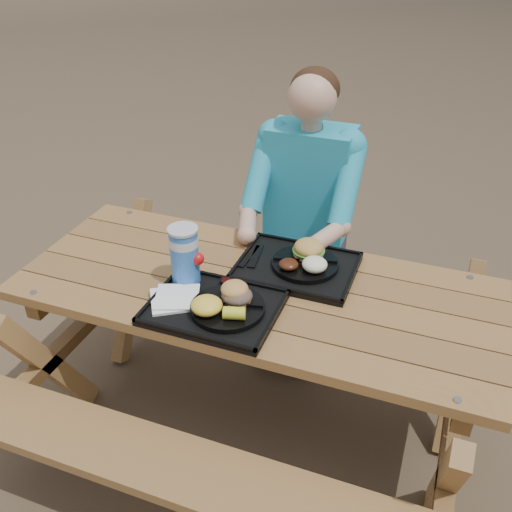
% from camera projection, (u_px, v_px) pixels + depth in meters
% --- Properties ---
extents(ground, '(60.00, 60.00, 0.00)m').
position_uv_depth(ground, '(256.00, 422.00, 2.54)').
color(ground, '#999999').
rests_on(ground, ground).
extents(picnic_table, '(1.80, 1.49, 0.75)m').
position_uv_depth(picnic_table, '(256.00, 360.00, 2.34)').
color(picnic_table, '#999999').
rests_on(picnic_table, ground).
extents(tray_near, '(0.45, 0.35, 0.02)m').
position_uv_depth(tray_near, '(214.00, 308.00, 2.00)').
color(tray_near, black).
rests_on(tray_near, picnic_table).
extents(tray_far, '(0.45, 0.35, 0.02)m').
position_uv_depth(tray_far, '(297.00, 268.00, 2.22)').
color(tray_far, black).
rests_on(tray_far, picnic_table).
extents(plate_near, '(0.26, 0.26, 0.02)m').
position_uv_depth(plate_near, '(228.00, 308.00, 1.97)').
color(plate_near, black).
rests_on(plate_near, tray_near).
extents(plate_far, '(0.26, 0.26, 0.02)m').
position_uv_depth(plate_far, '(305.00, 264.00, 2.21)').
color(plate_far, black).
rests_on(plate_far, tray_far).
extents(napkin_stack, '(0.22, 0.22, 0.02)m').
position_uv_depth(napkin_stack, '(173.00, 299.00, 2.02)').
color(napkin_stack, white).
rests_on(napkin_stack, tray_near).
extents(soda_cup, '(0.11, 0.11, 0.21)m').
position_uv_depth(soda_cup, '(185.00, 256.00, 2.08)').
color(soda_cup, blue).
rests_on(soda_cup, tray_near).
extents(condiment_bbq, '(0.05, 0.05, 0.03)m').
position_uv_depth(condiment_bbq, '(226.00, 283.00, 2.09)').
color(condiment_bbq, '#320605').
rests_on(condiment_bbq, tray_near).
extents(condiment_mustard, '(0.05, 0.05, 0.03)m').
position_uv_depth(condiment_mustard, '(240.00, 287.00, 2.07)').
color(condiment_mustard, gold).
rests_on(condiment_mustard, tray_near).
extents(sandwich, '(0.10, 0.10, 0.11)m').
position_uv_depth(sandwich, '(237.00, 288.00, 1.96)').
color(sandwich, '#D5954B').
rests_on(sandwich, plate_near).
extents(mac_cheese, '(0.11, 0.11, 0.05)m').
position_uv_depth(mac_cheese, '(207.00, 305.00, 1.92)').
color(mac_cheese, yellow).
rests_on(mac_cheese, plate_near).
extents(corn_cob, '(0.09, 0.09, 0.04)m').
position_uv_depth(corn_cob, '(234.00, 313.00, 1.90)').
color(corn_cob, yellow).
rests_on(corn_cob, plate_near).
extents(cutlery_far, '(0.05, 0.17, 0.01)m').
position_uv_depth(cutlery_far, '(256.00, 256.00, 2.27)').
color(cutlery_far, black).
rests_on(cutlery_far, tray_far).
extents(burger, '(0.12, 0.12, 0.11)m').
position_uv_depth(burger, '(309.00, 244.00, 2.21)').
color(burger, gold).
rests_on(burger, plate_far).
extents(baked_beans, '(0.08, 0.08, 0.03)m').
position_uv_depth(baked_beans, '(289.00, 264.00, 2.16)').
color(baked_beans, '#461E0E').
rests_on(baked_beans, plate_far).
extents(potato_salad, '(0.10, 0.10, 0.05)m').
position_uv_depth(potato_salad, '(315.00, 264.00, 2.14)').
color(potato_salad, white).
rests_on(potato_salad, plate_far).
extents(diner, '(0.48, 0.84, 1.28)m').
position_uv_depth(diner, '(306.00, 227.00, 2.74)').
color(diner, '#1AB9BA').
rests_on(diner, ground).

